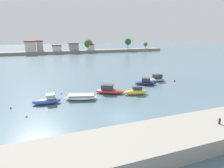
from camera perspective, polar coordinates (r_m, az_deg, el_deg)
ground_plane at (r=24.79m, az=2.81°, el=-10.51°), size 400.00×400.00×0.00m
seawall_embankment at (r=18.45m, az=12.22°, el=-17.84°), size 64.00×5.73×1.69m
mooring_bollard at (r=22.49m, az=31.15°, el=-10.13°), size 0.22×0.22×0.62m
moored_boat_0 at (r=30.84m, az=-20.00°, el=-4.96°), size 4.55×1.95×1.59m
moored_boat_1 at (r=31.25m, az=-9.80°, el=-4.18°), size 5.78×3.31×0.94m
moored_boat_2 at (r=34.01m, az=-0.88°, el=-1.96°), size 5.82×4.29×1.73m
moored_boat_3 at (r=33.64m, az=7.64°, el=-2.44°), size 4.77×2.22×1.54m
moored_boat_4 at (r=40.58m, az=10.62°, el=0.53°), size 5.09×3.91×1.54m
moored_boat_5 at (r=44.00m, az=14.00°, el=1.60°), size 5.23×2.23×1.69m
mooring_buoy_0 at (r=31.44m, az=-29.64°, el=-6.60°), size 0.24×0.24×0.24m
mooring_buoy_1 at (r=35.28m, az=-15.88°, el=-2.70°), size 0.37×0.37×0.37m
mooring_buoy_2 at (r=45.23m, az=19.39°, el=1.02°), size 0.41×0.41×0.41m
mooring_buoy_3 at (r=27.33m, az=-25.63°, el=-9.23°), size 0.28×0.28×0.28m
distant_shoreline at (r=110.42m, az=-14.56°, el=10.47°), size 126.53×8.50×8.39m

